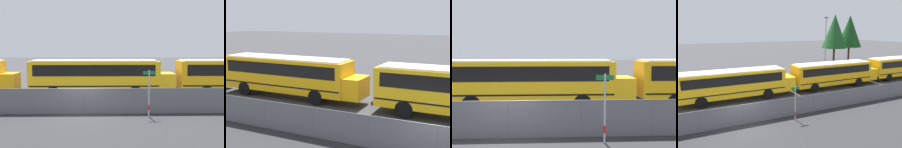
# 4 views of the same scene
# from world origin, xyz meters

# --- Properties ---
(ground_plane) EXTENTS (200.00, 200.00, 0.00)m
(ground_plane) POSITION_xyz_m (0.00, 0.00, 0.00)
(ground_plane) COLOR #38383A
(road_strip) EXTENTS (106.93, 12.00, 0.01)m
(road_strip) POSITION_xyz_m (0.00, -6.00, 0.00)
(road_strip) COLOR #2B2B2D
(road_strip) RESTS_ON ground_plane
(fence) EXTENTS (73.00, 0.07, 1.58)m
(fence) POSITION_xyz_m (-0.00, -0.00, 0.81)
(fence) COLOR #9EA0A5
(fence) RESTS_ON ground_plane
(school_bus_2) EXTENTS (11.61, 2.45, 3.07)m
(school_bus_2) POSITION_xyz_m (0.74, 6.11, 1.85)
(school_bus_2) COLOR yellow
(school_bus_2) RESTS_ON ground_plane
(street_sign) EXTENTS (0.70, 0.09, 2.75)m
(street_sign) POSITION_xyz_m (3.86, -0.91, 1.46)
(street_sign) COLOR #B7B7BC
(street_sign) RESTS_ON ground_plane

